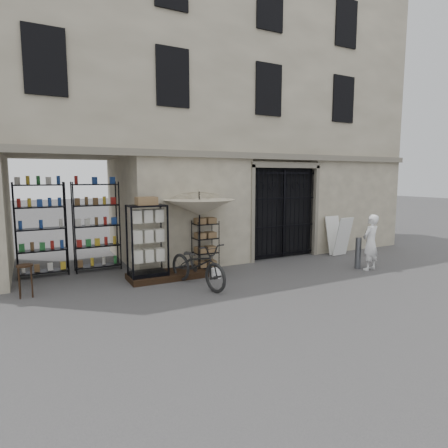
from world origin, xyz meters
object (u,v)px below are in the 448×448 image
wire_rack (205,247)px  easel_sign (338,236)px  market_umbrella (199,203)px  shopkeeper (369,270)px  bicycle (198,286)px  wooden_stool (26,280)px  steel_bollard (358,253)px  white_bucket (216,273)px  display_cabinet (148,244)px

wire_rack → easel_sign: (4.87, -0.11, -0.04)m
wire_rack → easel_sign: 4.87m
market_umbrella → shopkeeper: size_ratio=1.70×
bicycle → wooden_stool: size_ratio=2.85×
bicycle → steel_bollard: 4.86m
wire_rack → white_bucket: bearing=-91.4°
bicycle → shopkeeper: bicycle is taller
steel_bollard → white_bucket: bearing=166.1°
market_umbrella → easel_sign: size_ratio=2.10×
white_bucket → bicycle: bicycle is taller
white_bucket → steel_bollard: bearing=-13.9°
white_bucket → shopkeeper: white_bucket is taller
display_cabinet → steel_bollard: display_cabinet is taller
wire_rack → wooden_stool: wire_rack is taller
steel_bollard → shopkeeper: bearing=-59.4°
display_cabinet → market_umbrella: 1.74m
shopkeeper → easel_sign: size_ratio=1.23×
steel_bollard → shopkeeper: steel_bollard is taller
bicycle → shopkeeper: (4.98, -0.81, 0.00)m
wire_rack → shopkeeper: wire_rack is taller
market_umbrella → shopkeeper: (4.47, -1.81, -1.94)m
display_cabinet → wooden_stool: size_ratio=2.69×
display_cabinet → bicycle: bearing=-42.1°
bicycle → wire_rack: bearing=43.1°
wooden_stool → bicycle: bearing=-15.5°
white_bucket → wooden_stool: 4.46m
market_umbrella → steel_bollard: size_ratio=3.00×
shopkeeper → easel_sign: bearing=-119.9°
white_bucket → steel_bollard: (4.07, -1.01, 0.33)m
display_cabinet → shopkeeper: size_ratio=1.22×
display_cabinet → shopkeeper: 6.25m
steel_bollard → market_umbrella: bearing=160.5°
display_cabinet → bicycle: display_cabinet is taller
wire_rack → market_umbrella: bearing=-141.0°
display_cabinet → market_umbrella: size_ratio=0.72×
wire_rack → steel_bollard: 4.41m
market_umbrella → steel_bollard: market_umbrella is taller
display_cabinet → market_umbrella: market_umbrella is taller
wire_rack → shopkeeper: bearing=-24.7°
easel_sign → wooden_stool: bearing=177.5°
wire_rack → shopkeeper: 4.72m
white_bucket → easel_sign: bearing=7.1°
bicycle → steel_bollard: bearing=-20.7°
display_cabinet → bicycle: 1.66m
display_cabinet → easel_sign: size_ratio=1.51×
display_cabinet → wooden_stool: bearing=-176.9°
bicycle → wooden_stool: 3.84m
bicycle → easel_sign: bearing=-3.4°
market_umbrella → shopkeeper: bearing=-22.0°
shopkeeper → easel_sign: easel_sign is taller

